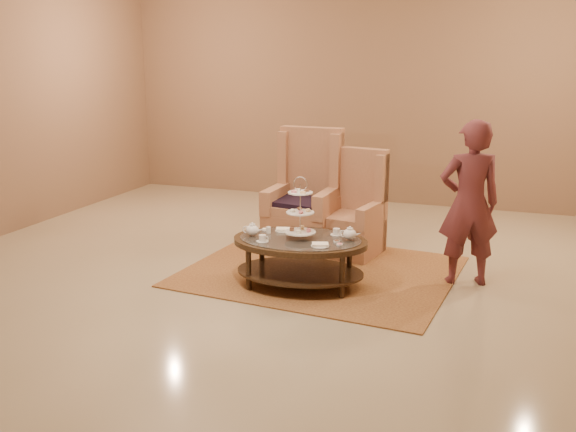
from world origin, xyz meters
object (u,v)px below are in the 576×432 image
at_px(armchair_left, 305,208).
at_px(armchair_right, 353,219).
at_px(tea_table, 300,247).
at_px(person, 469,203).

height_order(armchair_left, armchair_right, armchair_left).
height_order(tea_table, armchair_right, armchair_right).
height_order(tea_table, person, person).
bearing_deg(armchair_right, person, -14.68).
bearing_deg(armchair_left, person, -16.84).
bearing_deg(person, armchair_left, -39.08).
xyz_separation_m(tea_table, armchair_right, (0.22, 1.27, -0.00)).
relative_size(tea_table, person, 0.86).
relative_size(armchair_right, person, 0.73).
height_order(armchair_left, person, person).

